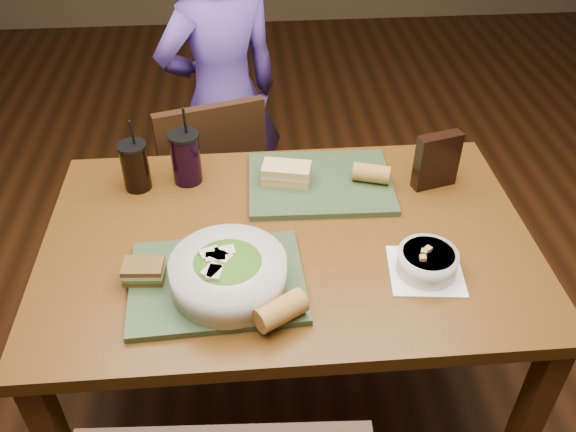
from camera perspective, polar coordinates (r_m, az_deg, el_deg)
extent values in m
plane|color=#381C0B|center=(2.19, 0.00, -16.99)|extent=(6.00, 6.00, 0.00)
cube|color=#543210|center=(1.83, 21.20, -18.04)|extent=(0.06, 0.06, 0.71)
cube|color=#543210|center=(2.22, -16.46, -4.13)|extent=(0.06, 0.06, 0.71)
cube|color=#543210|center=(2.28, 14.43, -2.49)|extent=(0.06, 0.06, 0.71)
cube|color=#543210|center=(1.64, 0.00, -2.45)|extent=(1.30, 0.85, 0.04)
cube|color=black|center=(2.40, -6.49, 2.38)|extent=(0.46, 0.46, 0.04)
cube|color=black|center=(2.13, -6.97, 4.89)|extent=(0.37, 0.13, 0.44)
cube|color=black|center=(2.42, -9.93, -4.03)|extent=(0.04, 0.04, 0.38)
cube|color=black|center=(2.41, -2.37, -3.67)|extent=(0.04, 0.04, 0.38)
cube|color=black|center=(2.66, -9.57, 0.61)|extent=(0.04, 0.04, 0.38)
cube|color=black|center=(2.65, -2.71, 0.96)|extent=(0.04, 0.04, 0.38)
imported|color=#563BA3|center=(2.43, -6.12, 10.83)|extent=(0.59, 0.50, 1.37)
cube|color=#2E4126|center=(1.50, -6.63, -6.15)|extent=(0.43, 0.34, 0.02)
cube|color=#2E4126|center=(1.81, 3.01, 3.10)|extent=(0.43, 0.33, 0.02)
cylinder|color=silver|center=(1.45, -5.58, -5.42)|extent=(0.28, 0.28, 0.08)
ellipsoid|color=#427219|center=(1.43, -5.62, -4.95)|extent=(0.22, 0.22, 0.07)
cube|color=beige|center=(1.43, -5.92, -3.34)|extent=(0.05, 0.04, 0.01)
cube|color=beige|center=(1.39, -6.87, -5.28)|extent=(0.04, 0.05, 0.01)
cube|color=beige|center=(1.42, -6.26, -3.85)|extent=(0.06, 0.05, 0.01)
cube|color=beige|center=(1.43, -7.32, -3.48)|extent=(0.05, 0.05, 0.01)
cube|color=beige|center=(1.42, -6.80, -3.85)|extent=(0.05, 0.03, 0.01)
cube|color=beige|center=(1.39, -7.16, -5.11)|extent=(0.05, 0.06, 0.01)
cube|color=white|center=(1.57, 12.74, -5.03)|extent=(0.20, 0.20, 0.00)
cylinder|color=silver|center=(1.54, 12.90, -4.19)|extent=(0.15, 0.15, 0.06)
cylinder|color=black|center=(1.53, 13.02, -3.57)|extent=(0.13, 0.13, 0.01)
cube|color=#B28947|center=(1.50, 12.50, -3.86)|extent=(0.02, 0.02, 0.01)
cube|color=#B28947|center=(1.52, 12.62, -3.29)|extent=(0.02, 0.02, 0.01)
cube|color=#B28947|center=(1.53, 12.98, -3.02)|extent=(0.02, 0.02, 0.01)
cube|color=#593819|center=(1.52, -13.26, -5.48)|extent=(0.10, 0.07, 0.01)
cube|color=#3F721E|center=(1.51, -13.32, -5.19)|extent=(0.10, 0.07, 0.01)
cube|color=beige|center=(1.51, -13.37, -4.92)|extent=(0.10, 0.07, 0.01)
cube|color=#593819|center=(1.50, -13.43, -4.59)|extent=(0.10, 0.07, 0.01)
cube|color=tan|center=(1.79, -0.15, 3.54)|extent=(0.15, 0.11, 0.02)
cube|color=orange|center=(1.79, -0.15, 3.87)|extent=(0.15, 0.11, 0.01)
cube|color=beige|center=(1.78, -0.15, 4.08)|extent=(0.15, 0.11, 0.01)
cube|color=tan|center=(1.77, -0.15, 4.49)|extent=(0.15, 0.11, 0.02)
cylinder|color=#AD7533|center=(1.37, -0.68, -8.83)|extent=(0.13, 0.11, 0.06)
cylinder|color=#AD7533|center=(1.80, 7.82, 3.98)|extent=(0.12, 0.08, 0.05)
cylinder|color=black|center=(1.82, -14.08, 4.41)|extent=(0.08, 0.08, 0.14)
cylinder|color=black|center=(1.78, -14.44, 6.37)|extent=(0.08, 0.08, 0.01)
cylinder|color=black|center=(1.76, -14.36, 7.49)|extent=(0.01, 0.02, 0.09)
cylinder|color=black|center=(1.82, -9.52, 5.28)|extent=(0.09, 0.09, 0.15)
cylinder|color=black|center=(1.77, -9.79, 7.45)|extent=(0.09, 0.09, 0.01)
cylinder|color=black|center=(1.75, -9.63, 8.69)|extent=(0.01, 0.02, 0.10)
cube|color=black|center=(1.82, 13.75, 5.05)|extent=(0.14, 0.07, 0.17)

